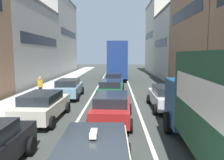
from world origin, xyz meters
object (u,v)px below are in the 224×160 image
sedan_centre_lane_second (112,107)px  sedan_right_lane_behind_truck (167,97)px  sedan_left_lane_third (69,88)px  wagon_left_lane_second (43,105)px  pedestrian_near_kerb (40,85)px  bus_mid_queue_primary (116,59)px  coupe_centre_lane_fourth (113,80)px  hatchback_centre_lane_third (111,89)px

sedan_centre_lane_second → sedan_right_lane_behind_truck: bearing=-47.9°
sedan_left_lane_third → wagon_left_lane_second: bearing=177.5°
sedan_centre_lane_second → pedestrian_near_kerb: bearing=45.0°
wagon_left_lane_second → pedestrian_near_kerb: pedestrian_near_kerb is taller
sedan_centre_lane_second → sedan_right_lane_behind_truck: 4.43m
wagon_left_lane_second → bus_mid_queue_primary: (3.73, 19.92, 2.03)m
coupe_centre_lane_fourth → sedan_right_lane_behind_truck: bearing=-161.8°
coupe_centre_lane_fourth → wagon_left_lane_second: bearing=160.5°
sedan_centre_lane_second → hatchback_centre_lane_third: size_ratio=1.00×
sedan_left_lane_third → pedestrian_near_kerb: (-2.39, 0.31, 0.15)m
wagon_left_lane_second → hatchback_centre_lane_third: 6.50m
sedan_centre_lane_second → bus_mid_queue_primary: size_ratio=0.41×
bus_mid_queue_primary → pedestrian_near_kerb: size_ratio=6.37×
wagon_left_lane_second → sedan_left_lane_third: size_ratio=0.99×
sedan_centre_lane_second → wagon_left_lane_second: (-3.66, 0.30, 0.00)m
coupe_centre_lane_fourth → sedan_right_lane_behind_truck: same height
sedan_left_lane_third → hatchback_centre_lane_third: bearing=-99.7°
bus_mid_queue_primary → sedan_left_lane_third: bearing=163.1°
sedan_right_lane_behind_truck → pedestrian_near_kerb: 10.16m
sedan_left_lane_third → pedestrian_near_kerb: 2.41m
coupe_centre_lane_fourth → bus_mid_queue_primary: 8.40m
sedan_centre_lane_second → pedestrian_near_kerb: (-6.03, 6.58, 0.15)m
sedan_centre_lane_second → coupe_centre_lane_fourth: bearing=3.3°
sedan_centre_lane_second → bus_mid_queue_primary: bus_mid_queue_primary is taller
sedan_centre_lane_second → wagon_left_lane_second: size_ratio=1.01×
sedan_left_lane_third → sedan_right_lane_behind_truck: same height
wagon_left_lane_second → coupe_centre_lane_fourth: 12.27m
bus_mid_queue_primary → sedan_centre_lane_second: bearing=177.8°
sedan_left_lane_third → sedan_right_lane_behind_truck: bearing=-118.3°
sedan_right_lane_behind_truck → bus_mid_queue_primary: (-3.34, 17.39, 2.03)m
sedan_centre_lane_second → pedestrian_near_kerb: pedestrian_near_kerb is taller
hatchback_centre_lane_third → bus_mid_queue_primary: bearing=0.6°
pedestrian_near_kerb → sedan_centre_lane_second: bearing=-116.9°
pedestrian_near_kerb → coupe_centre_lane_fourth: bearing=-26.2°
sedan_right_lane_behind_truck → pedestrian_near_kerb: (-9.44, 3.75, 0.15)m
hatchback_centre_lane_third → bus_mid_queue_primary: bus_mid_queue_primary is taller
sedan_right_lane_behind_truck → sedan_centre_lane_second: bearing=130.2°
hatchback_centre_lane_third → bus_mid_queue_primary: (0.31, 14.39, 2.03)m
hatchback_centre_lane_third → coupe_centre_lane_fourth: bearing=1.3°
sedan_left_lane_third → coupe_centre_lane_fourth: bearing=-33.0°
coupe_centre_lane_fourth → pedestrian_near_kerb: 8.02m
pedestrian_near_kerb → wagon_left_lane_second: bearing=-138.8°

